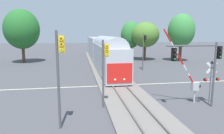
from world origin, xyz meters
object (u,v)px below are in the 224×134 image
at_px(crossing_signal_mast, 211,78).
at_px(elm_centre_background, 131,35).
at_px(pine_left_background, 22,29).
at_px(crossing_gate_near, 191,79).
at_px(maple_right_background, 181,31).
at_px(traffic_signal_median, 105,63).
at_px(oak_far_right, 145,35).
at_px(traffic_signal_near_left, 60,65).
at_px(commuter_train, 100,49).
at_px(traffic_signal_far_side, 144,46).
at_px(traffic_signal_near_right, 202,59).

distance_m(crossing_signal_mast, elm_centre_background, 31.29).
xyz_separation_m(pine_left_background, elm_centre_background, (22.96, 2.33, -1.18)).
xyz_separation_m(crossing_gate_near, maple_right_background, (12.12, 25.15, 4.42)).
bearing_deg(traffic_signal_median, crossing_signal_mast, -5.07).
bearing_deg(oak_far_right, traffic_signal_near_left, -116.65).
relative_size(commuter_train, elm_centre_background, 4.83).
distance_m(traffic_signal_median, elm_centre_background, 31.95).
bearing_deg(traffic_signal_near_left, traffic_signal_median, 46.42).
height_order(crossing_signal_mast, maple_right_background, maple_right_background).
distance_m(crossing_signal_mast, traffic_signal_far_side, 16.59).
height_order(pine_left_background, oak_far_right, pine_left_background).
height_order(traffic_signal_far_side, traffic_signal_near_right, traffic_signal_far_side).
distance_m(traffic_signal_median, pine_left_background, 31.04).
height_order(traffic_signal_near_left, maple_right_background, maple_right_background).
bearing_deg(elm_centre_background, crossing_gate_near, -94.82).
height_order(commuter_train, traffic_signal_near_left, traffic_signal_near_left).
bearing_deg(commuter_train, traffic_signal_median, -95.28).
bearing_deg(crossing_signal_mast, commuter_train, 104.27).
xyz_separation_m(traffic_signal_near_left, oak_far_right, (15.63, 31.14, 1.56)).
relative_size(traffic_signal_far_side, elm_centre_background, 0.69).
bearing_deg(traffic_signal_near_left, maple_right_background, 51.41).
height_order(traffic_signal_near_right, oak_far_right, oak_far_right).
bearing_deg(maple_right_background, elm_centre_background, 150.87).
xyz_separation_m(pine_left_background, maple_right_background, (32.51, -2.99, -0.24)).
xyz_separation_m(commuter_train, pine_left_background, (-15.33, 3.46, 3.92)).
bearing_deg(pine_left_background, traffic_signal_median, -64.98).
xyz_separation_m(traffic_signal_median, pine_left_background, (-13.06, 27.99, 3.09)).
bearing_deg(oak_far_right, traffic_signal_near_right, -99.96).
distance_m(oak_far_right, maple_right_background, 7.55).
height_order(traffic_signal_far_side, maple_right_background, maple_right_background).
distance_m(traffic_signal_near_left, traffic_signal_median, 4.54).
bearing_deg(crossing_signal_mast, traffic_signal_median, 174.93).
bearing_deg(traffic_signal_near_left, elm_centre_background, 68.83).
distance_m(traffic_signal_far_side, traffic_signal_near_left, 22.18).
bearing_deg(traffic_signal_median, crossing_gate_near, -1.19).
bearing_deg(pine_left_background, oak_far_right, -0.29).
bearing_deg(oak_far_right, traffic_signal_far_side, -109.01).
height_order(commuter_train, crossing_gate_near, crossing_gate_near).
relative_size(commuter_train, oak_far_right, 4.97).
bearing_deg(traffic_signal_near_right, traffic_signal_far_side, 86.85).
relative_size(traffic_signal_near_right, oak_far_right, 0.62).
distance_m(crossing_signal_mast, pine_left_background, 36.34).
xyz_separation_m(pine_left_background, oak_far_right, (25.57, -0.13, -1.11)).
xyz_separation_m(traffic_signal_near_left, maple_right_background, (22.56, 28.28, 2.43)).
height_order(traffic_signal_near_right, maple_right_background, maple_right_background).
bearing_deg(elm_centre_background, maple_right_background, -29.13).
relative_size(crossing_gate_near, traffic_signal_near_left, 1.03).
bearing_deg(crossing_signal_mast, traffic_signal_near_left, -168.04).
distance_m(crossing_gate_near, pine_left_background, 35.06).
relative_size(crossing_signal_mast, traffic_signal_far_side, 0.62).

